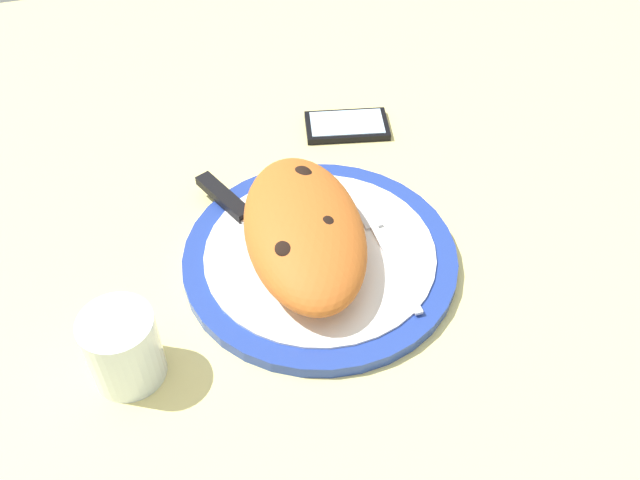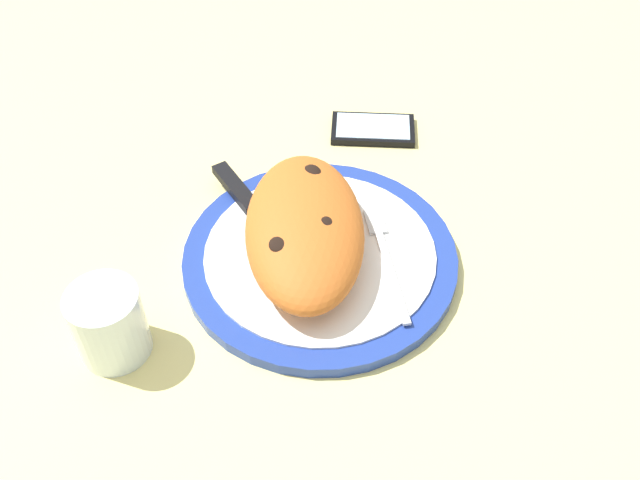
{
  "view_description": "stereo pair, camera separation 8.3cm",
  "coord_description": "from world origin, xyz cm",
  "px_view_note": "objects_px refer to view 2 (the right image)",
  "views": [
    {
      "loc": [
        -54.89,
        15.14,
        63.9
      ],
      "look_at": [
        0.0,
        0.0,
        3.88
      ],
      "focal_mm": 40.38,
      "sensor_mm": 36.0,
      "label": 1
    },
    {
      "loc": [
        -56.5,
        7.04,
        63.9
      ],
      "look_at": [
        0.0,
        0.0,
        3.88
      ],
      "focal_mm": 40.38,
      "sensor_mm": 36.0,
      "label": 2
    }
  ],
  "objects_px": {
    "calzone": "(305,229)",
    "fork": "(385,253)",
    "smartphone": "(373,129)",
    "knife": "(246,201)",
    "water_glass": "(110,327)",
    "plate": "(320,257)"
  },
  "relations": [
    {
      "from": "calzone",
      "to": "fork",
      "type": "bearing_deg",
      "value": -102.19
    },
    {
      "from": "calzone",
      "to": "smartphone",
      "type": "xyz_separation_m",
      "value": [
        0.23,
        -0.12,
        -0.05
      ]
    },
    {
      "from": "calzone",
      "to": "smartphone",
      "type": "relative_size",
      "value": 2.02
    },
    {
      "from": "knife",
      "to": "water_glass",
      "type": "xyz_separation_m",
      "value": [
        -0.19,
        0.15,
        0.01
      ]
    },
    {
      "from": "calzone",
      "to": "plate",
      "type": "bearing_deg",
      "value": -112.17
    },
    {
      "from": "knife",
      "to": "water_glass",
      "type": "relative_size",
      "value": 2.41
    },
    {
      "from": "smartphone",
      "to": "water_glass",
      "type": "height_order",
      "value": "water_glass"
    },
    {
      "from": "fork",
      "to": "smartphone",
      "type": "height_order",
      "value": "fork"
    },
    {
      "from": "calzone",
      "to": "knife",
      "type": "bearing_deg",
      "value": 37.17
    },
    {
      "from": "plate",
      "to": "water_glass",
      "type": "height_order",
      "value": "water_glass"
    },
    {
      "from": "fork",
      "to": "smartphone",
      "type": "bearing_deg",
      "value": -7.02
    },
    {
      "from": "smartphone",
      "to": "water_glass",
      "type": "bearing_deg",
      "value": 134.7
    },
    {
      "from": "fork",
      "to": "water_glass",
      "type": "height_order",
      "value": "water_glass"
    },
    {
      "from": "smartphone",
      "to": "fork",
      "type": "bearing_deg",
      "value": 172.98
    },
    {
      "from": "plate",
      "to": "fork",
      "type": "distance_m",
      "value": 0.08
    },
    {
      "from": "plate",
      "to": "knife",
      "type": "bearing_deg",
      "value": 41.54
    },
    {
      "from": "plate",
      "to": "calzone",
      "type": "bearing_deg",
      "value": 67.83
    },
    {
      "from": "knife",
      "to": "smartphone",
      "type": "xyz_separation_m",
      "value": [
        0.15,
        -0.19,
        -0.02
      ]
    },
    {
      "from": "water_glass",
      "to": "calzone",
      "type": "bearing_deg",
      "value": -64.59
    },
    {
      "from": "fork",
      "to": "knife",
      "type": "height_order",
      "value": "knife"
    },
    {
      "from": "plate",
      "to": "smartphone",
      "type": "xyz_separation_m",
      "value": [
        0.24,
        -0.11,
        -0.0
      ]
    },
    {
      "from": "knife",
      "to": "water_glass",
      "type": "bearing_deg",
      "value": 141.12
    }
  ]
}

